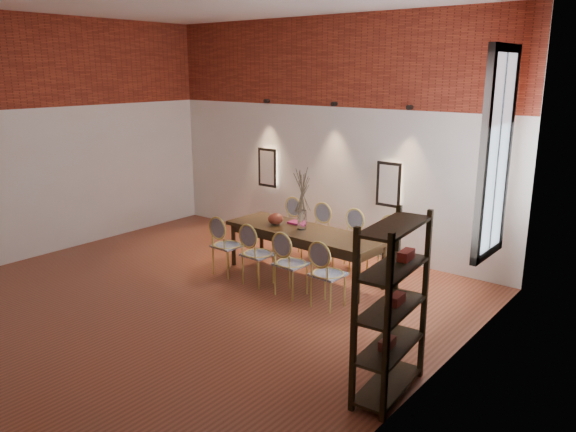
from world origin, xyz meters
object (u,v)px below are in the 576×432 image
Objects in this scene: chair_far_d at (383,249)px; book at (297,223)px; chair_far_a at (286,227)px; chair_far_b at (315,234)px; bowl at (275,219)px; chair_far_c at (347,241)px; vase at (302,220)px; shelving_rack at (391,309)px; chair_near_c at (291,263)px; chair_near_d at (328,274)px; dining_table at (304,253)px; chair_near_b at (258,254)px; chair_near_a at (228,245)px.

chair_far_d is 3.62× the size of book.
chair_far_a is 1.00× the size of chair_far_b.
chair_far_d is 3.92× the size of bowl.
chair_far_a is at bearing 0.00° from chair_far_c.
shelving_rack is (2.64, -2.08, 0.00)m from vase.
chair_near_c is at bearing 90.00° from chair_far_c.
bowl is at bearing -176.20° from vase.
book is at bearing 145.14° from chair_near_d.
chair_near_c is 0.52× the size of shelving_rack.
chair_near_d is 1.00× the size of chair_far_b.
vase is 0.17× the size of shelving_rack.
chair_far_d is (0.99, 0.66, 0.09)m from dining_table.
chair_far_d is at bearing 35.66° from dining_table.
chair_far_b is (-1.24, 1.43, 0.00)m from chair_near_d.
chair_near_a is at bearing 180.00° from chair_near_b.
chair_far_c is 3.13× the size of vase.
chair_far_a is at bearing 117.69° from bowl.
chair_far_d reaches higher than book.
chair_far_b is 0.86m from bowl.
chair_far_d is 3.20m from shelving_rack.
shelving_rack reaches higher than dining_table.
chair_near_c reaches higher than bowl.
dining_table is 0.53m from vase.
bowl is at bearing 109.02° from chair_near_b.
chair_near_b and chair_far_d have the same top height.
chair_near_d is at bearing 132.90° from chair_far_b.
chair_far_a is 3.62× the size of book.
bowl is 3.75m from shelving_rack.
dining_table is 8.61× the size of vase.
chair_far_b is at bearing 109.69° from vase.
chair_near_c is 0.65m from chair_near_d.
chair_near_a and chair_far_b have the same top height.
chair_near_b and chair_far_c have the same top height.
chair_far_c is at bearing 0.00° from chair_far_d.
chair_far_a is (-0.60, 1.41, 0.00)m from chair_near_b.
bowl is at bearing 143.39° from chair_near_c.
shelving_rack is (2.94, -1.39, 0.43)m from chair_near_b.
shelving_rack is (1.61, -2.74, 0.43)m from chair_far_d.
chair_far_c is at bearing 65.08° from chair_near_b.
dining_table is 0.77m from chair_far_b.
chair_near_a and chair_near_c have the same top height.
bowl is (-1.49, 0.70, 0.37)m from chair_near_d.
chair_far_b is at bearing 132.90° from chair_near_d.
chair_near_b is 0.78m from bowl.
dining_table is 1.20m from chair_near_a.
chair_far_d is (0.05, 1.39, 0.00)m from chair_near_d.
dining_table is at bearing -34.16° from book.
dining_table is 2.75× the size of chair_near_b.
shelving_rack reaches higher than chair_near_c.
chair_near_a is at bearing 90.00° from chair_far_a.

